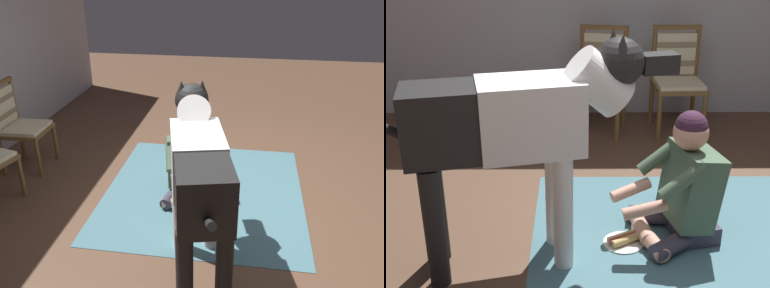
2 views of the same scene
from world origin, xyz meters
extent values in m
plane|color=brown|center=(0.00, 0.00, 0.00)|extent=(12.74, 12.74, 0.00)
cube|color=#47707B|center=(0.28, 0.28, 0.00)|extent=(2.04, 1.96, 0.01)
cylinder|color=brown|center=(-0.08, 2.04, 0.21)|extent=(0.04, 0.04, 0.42)
cylinder|color=brown|center=(0.73, 2.09, 0.21)|extent=(0.04, 0.04, 0.42)
cylinder|color=brown|center=(0.31, 2.07, 0.21)|extent=(0.04, 0.04, 0.42)
cylinder|color=brown|center=(0.71, 2.50, 0.21)|extent=(0.04, 0.04, 0.42)
cylinder|color=brown|center=(0.29, 2.49, 0.21)|extent=(0.04, 0.04, 0.42)
cube|color=brown|center=(0.51, 2.29, 0.44)|extent=(0.48, 0.48, 0.04)
cube|color=beige|center=(0.51, 2.29, 0.48)|extent=(0.44, 0.44, 0.04)
cylinder|color=brown|center=(0.71, 2.50, 0.72)|extent=(0.04, 0.04, 0.52)
cube|color=beige|center=(0.50, 2.49, 0.71)|extent=(0.38, 0.06, 0.40)
cube|color=#867355|center=(0.50, 2.49, 0.80)|extent=(0.39, 0.07, 0.06)
cube|color=#867355|center=(0.50, 2.49, 0.62)|extent=(0.39, 0.07, 0.06)
cube|color=#3D3848|center=(0.27, 0.45, 0.06)|extent=(0.31, 0.39, 0.12)
cylinder|color=#3D3848|center=(0.15, 0.26, 0.07)|extent=(0.38, 0.33, 0.11)
cylinder|color=tan|center=(-0.02, 0.29, 0.06)|extent=(0.20, 0.37, 0.09)
cylinder|color=#3D3848|center=(0.07, 0.56, 0.07)|extent=(0.41, 0.19, 0.11)
cylinder|color=tan|center=(-0.06, 0.46, 0.06)|extent=(0.15, 0.37, 0.09)
cube|color=#476149|center=(0.24, 0.44, 0.36)|extent=(0.36, 0.45, 0.50)
cylinder|color=#476149|center=(0.14, 0.24, 0.49)|extent=(0.30, 0.14, 0.24)
cylinder|color=tan|center=(-0.07, 0.24, 0.30)|extent=(0.27, 0.09, 0.12)
cylinder|color=#476149|center=(0.06, 0.58, 0.49)|extent=(0.30, 0.14, 0.24)
cylinder|color=tan|center=(-0.12, 0.48, 0.30)|extent=(0.28, 0.17, 0.12)
sphere|color=tan|center=(0.21, 0.43, 0.70)|extent=(0.21, 0.21, 0.21)
sphere|color=#3A1E32|center=(0.21, 0.43, 0.74)|extent=(0.19, 0.19, 0.19)
cylinder|color=white|center=(-0.59, 0.37, 0.34)|extent=(0.11, 0.11, 0.69)
cylinder|color=white|center=(-0.54, 0.13, 0.34)|extent=(0.11, 0.11, 0.69)
cylinder|color=black|center=(-1.27, 0.22, 0.34)|extent=(0.11, 0.11, 0.69)
cylinder|color=black|center=(-1.21, -0.03, 0.34)|extent=(0.11, 0.11, 0.69)
cube|color=white|center=(-0.71, 0.22, 0.88)|extent=(0.61, 0.47, 0.40)
cube|color=black|center=(-1.11, 0.12, 0.88)|extent=(0.54, 0.43, 0.38)
cylinder|color=white|center=(-0.35, 0.30, 1.05)|extent=(0.44, 0.33, 0.39)
sphere|color=black|center=(-0.23, 0.33, 1.15)|extent=(0.27, 0.27, 0.27)
cube|color=black|center=(-0.02, 0.38, 1.13)|extent=(0.22, 0.16, 0.11)
cone|color=black|center=(-0.26, 0.40, 1.25)|extent=(0.11, 0.11, 0.12)
cone|color=black|center=(-0.23, 0.25, 1.25)|extent=(0.11, 0.11, 0.12)
cylinder|color=black|center=(-1.36, 0.07, 0.84)|extent=(0.35, 0.13, 0.23)
cylinder|color=silver|center=(-0.17, 0.34, 0.01)|extent=(0.25, 0.25, 0.01)
cylinder|color=tan|center=(-0.16, 0.33, 0.04)|extent=(0.19, 0.13, 0.05)
cylinder|color=tan|center=(-0.18, 0.36, 0.04)|extent=(0.19, 0.13, 0.05)
cylinder|color=#9D3931|center=(-0.17, 0.34, 0.04)|extent=(0.19, 0.13, 0.04)
camera|label=1|loc=(-3.07, -0.11, 2.13)|focal=36.30mm
camera|label=2|loc=(-0.48, -2.30, 1.77)|focal=47.28mm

